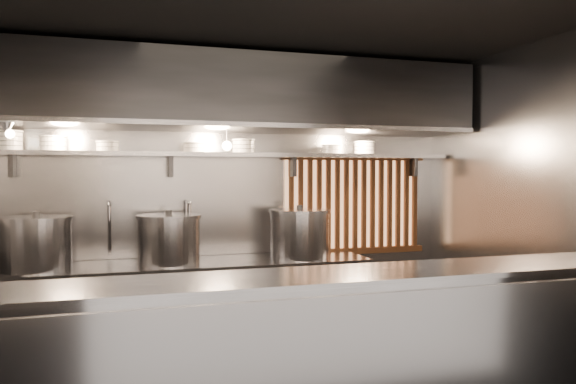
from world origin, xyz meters
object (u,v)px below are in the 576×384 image
stock_pot_left (37,243)px  heat_lamp (6,127)px  stock_pot_right (300,233)px  pendant_bulb (227,146)px  stock_pot_mid (169,239)px

stock_pot_left → heat_lamp: bearing=-123.5°
heat_lamp → stock_pot_right: size_ratio=0.56×
pendant_bulb → stock_pot_right: pendant_bulb is taller
pendant_bulb → stock_pot_mid: pendant_bulb is taller
stock_pot_mid → stock_pot_left: bearing=179.9°
heat_lamp → pendant_bulb: size_ratio=1.87×
stock_pot_mid → stock_pot_right: stock_pot_right is taller
heat_lamp → stock_pot_left: size_ratio=0.46×
pendant_bulb → stock_pot_right: bearing=-9.3°
heat_lamp → stock_pot_mid: 1.59m
heat_lamp → pendant_bulb: (1.80, 0.35, -0.11)m
heat_lamp → stock_pot_mid: bearing=11.6°
pendant_bulb → stock_pot_left: pendant_bulb is taller
stock_pot_mid → stock_pot_right: 1.22m
stock_pot_left → stock_pot_right: size_ratio=1.23×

